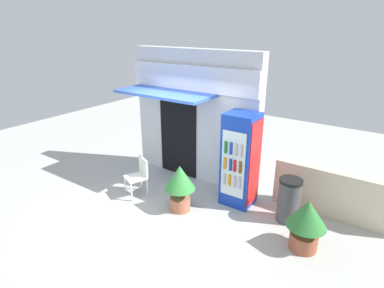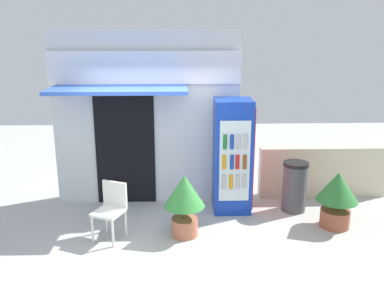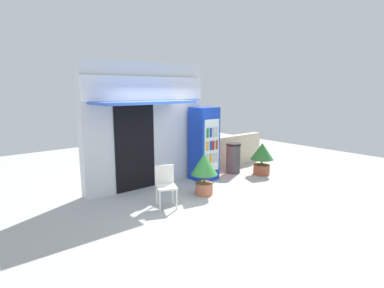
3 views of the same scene
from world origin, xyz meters
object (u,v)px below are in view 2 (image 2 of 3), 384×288
Objects in this scene: potted_plant_curbside at (337,194)px; plastic_chair at (111,206)px; drink_cooler at (233,156)px; potted_plant_near_shop at (184,198)px; trash_bin at (295,186)px.

plastic_chair is at bearing -176.26° from potted_plant_curbside.
potted_plant_curbside is at bearing -24.43° from drink_cooler.
potted_plant_near_shop reaches higher than plastic_chair.
potted_plant_near_shop is (-0.85, -0.94, -0.37)m from drink_cooler.
drink_cooler is 1.21m from trash_bin.
trash_bin is at bearing 24.23° from potted_plant_near_shop.
potted_plant_curbside is (2.43, 0.22, -0.06)m from potted_plant_near_shop.
potted_plant_near_shop reaches higher than potted_plant_curbside.
potted_plant_near_shop reaches higher than trash_bin.
drink_cooler is 2.22m from plastic_chair.
potted_plant_curbside is 0.83m from trash_bin.
drink_cooler is 2.13× the size of potted_plant_curbside.
trash_bin is (-0.50, 0.65, -0.11)m from potted_plant_curbside.
trash_bin is at bearing 16.23° from plastic_chair.
trash_bin is at bearing -3.49° from drink_cooler.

